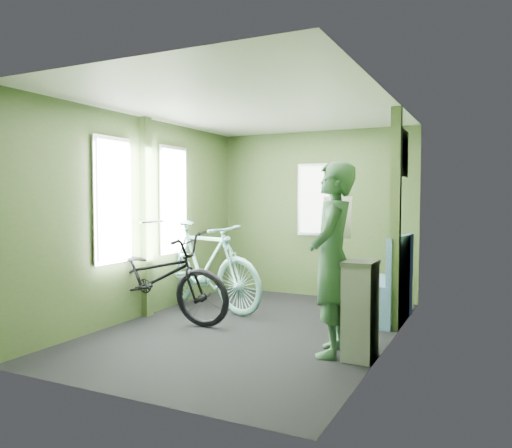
{
  "coord_description": "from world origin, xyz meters",
  "views": [
    {
      "loc": [
        2.3,
        -4.63,
        1.38
      ],
      "look_at": [
        0.0,
        0.1,
        1.1
      ],
      "focal_mm": 35.0,
      "sensor_mm": 36.0,
      "label": 1
    }
  ],
  "objects_px": {
    "bench_seat": "(382,295)",
    "waste_box": "(360,310)",
    "passenger": "(332,259)",
    "bicycle_black": "(154,322)",
    "bicycle_mint": "(205,310)"
  },
  "relations": [
    {
      "from": "bicycle_black",
      "to": "bench_seat",
      "type": "relative_size",
      "value": 1.97
    },
    {
      "from": "bicycle_black",
      "to": "bicycle_mint",
      "type": "relative_size",
      "value": 1.03
    },
    {
      "from": "bicycle_black",
      "to": "waste_box",
      "type": "distance_m",
      "value": 2.43
    },
    {
      "from": "waste_box",
      "to": "passenger",
      "type": "bearing_deg",
      "value": 179.09
    },
    {
      "from": "bench_seat",
      "to": "waste_box",
      "type": "bearing_deg",
      "value": -80.26
    },
    {
      "from": "passenger",
      "to": "waste_box",
      "type": "height_order",
      "value": "passenger"
    },
    {
      "from": "bench_seat",
      "to": "bicycle_black",
      "type": "bearing_deg",
      "value": -147.14
    },
    {
      "from": "bicycle_black",
      "to": "passenger",
      "type": "relative_size",
      "value": 1.11
    },
    {
      "from": "bicycle_black",
      "to": "passenger",
      "type": "distance_m",
      "value": 2.3
    },
    {
      "from": "passenger",
      "to": "waste_box",
      "type": "relative_size",
      "value": 2.01
    },
    {
      "from": "waste_box",
      "to": "bench_seat",
      "type": "xyz_separation_m",
      "value": [
        -0.11,
        1.44,
        -0.14
      ]
    },
    {
      "from": "waste_box",
      "to": "bench_seat",
      "type": "bearing_deg",
      "value": 94.52
    },
    {
      "from": "bicycle_black",
      "to": "passenger",
      "type": "bearing_deg",
      "value": -98.44
    },
    {
      "from": "bench_seat",
      "to": "passenger",
      "type": "bearing_deg",
      "value": -90.32
    },
    {
      "from": "bicycle_mint",
      "to": "bench_seat",
      "type": "bearing_deg",
      "value": -63.36
    }
  ]
}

